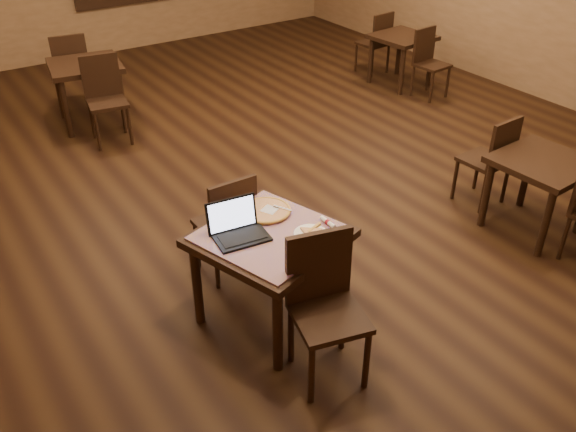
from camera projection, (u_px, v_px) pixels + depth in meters
ground at (287, 163)px, 6.79m from camera, size 10.00×10.00×0.00m
tiled_table at (270, 245)px, 4.30m from camera, size 1.15×1.15×0.76m
chair_main_near at (324, 299)px, 3.92m from camera, size 0.54×0.54×1.03m
chair_main_far at (228, 221)px, 4.80m from camera, size 0.40×0.40×0.93m
laptop at (237, 227)px, 4.19m from camera, size 0.39×0.33×0.25m
plate at (311, 234)px, 4.22m from camera, size 0.24×0.24×0.01m
pizza_slice at (311, 232)px, 4.21m from camera, size 0.23×0.23×0.02m
pizza_pan at (266, 212)px, 4.47m from camera, size 0.33×0.33×0.01m
pizza_whole at (266, 210)px, 4.46m from camera, size 0.37×0.37×0.03m
spatula at (270, 210)px, 4.45m from camera, size 0.22×0.28×0.01m
napkin_roll at (328, 222)px, 4.33m from camera, size 0.04×0.15×0.04m
other_table_a at (402, 44)px, 8.60m from camera, size 0.82×0.82×0.71m
other_table_a_chair_near at (428, 59)px, 8.27m from camera, size 0.43×0.43×0.91m
other_table_a_chair_far at (377, 40)px, 9.02m from camera, size 0.43×0.43×0.91m
other_table_b at (86, 74)px, 7.39m from camera, size 0.95×0.95×0.77m
other_table_b_chair_near at (105, 94)px, 7.03m from camera, size 0.50×0.50×1.00m
other_table_b_chair_far at (71, 67)px, 7.83m from camera, size 0.50×0.50×1.00m
other_table_c at (542, 172)px, 5.36m from camera, size 0.80×0.80×0.71m
other_table_c_chair_far at (492, 156)px, 5.77m from camera, size 0.42×0.42×0.92m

